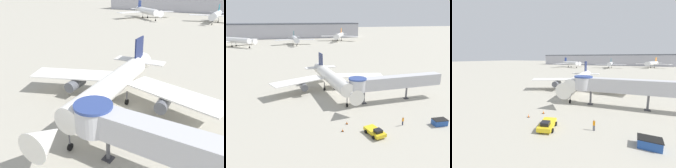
{
  "view_description": "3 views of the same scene",
  "coord_description": "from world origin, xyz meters",
  "views": [
    {
      "loc": [
        14.19,
        -25.55,
        17.0
      ],
      "look_at": [
        -1.97,
        0.73,
        3.66
      ],
      "focal_mm": 35.0,
      "sensor_mm": 36.0,
      "label": 1
    },
    {
      "loc": [
        -14.17,
        -54.74,
        19.47
      ],
      "look_at": [
        -1.4,
        -6.74,
        4.31
      ],
      "focal_mm": 35.0,
      "sensor_mm": 36.0,
      "label": 2
    },
    {
      "loc": [
        10.71,
        -42.18,
        10.39
      ],
      "look_at": [
        -5.75,
        -1.48,
        2.6
      ],
      "focal_mm": 24.0,
      "sensor_mm": 36.0,
      "label": 3
    }
  ],
  "objects": [
    {
      "name": "ground_plane",
      "position": [
        0.0,
        0.0,
        0.0
      ],
      "size": [
        800.0,
        800.0,
        0.0
      ],
      "primitive_type": "plane",
      "color": "#A8A393"
    },
    {
      "name": "main_airplane",
      "position": [
        -1.36,
        0.16,
        3.85
      ],
      "size": [
        32.24,
        29.96,
        9.08
      ],
      "rotation": [
        0.0,
        0.0,
        0.09
      ],
      "color": "white",
      "rests_on": "ground_plane"
    },
    {
      "name": "jet_bridge",
      "position": [
        10.74,
        -9.68,
        4.65
      ],
      "size": [
        23.97,
        4.09,
        6.34
      ],
      "rotation": [
        0.0,
        0.0,
        0.03
      ],
      "color": "#B7B7BC",
      "rests_on": "ground_plane"
    },
    {
      "name": "pushback_tug_yellow",
      "position": [
        0.64,
        -23.97,
        0.65
      ],
      "size": [
        2.94,
        4.38,
        1.44
      ],
      "rotation": [
        0.0,
        0.0,
        0.22
      ],
      "color": "yellow",
      "rests_on": "ground_plane"
    },
    {
      "name": "service_container_blue",
      "position": [
        13.97,
        -23.65,
        0.58
      ],
      "size": [
        2.78,
        1.9,
        1.16
      ],
      "rotation": [
        0.0,
        0.0,
        -0.06
      ],
      "color": "#234C9E",
      "rests_on": "ground_plane"
    },
    {
      "name": "traffic_cone_near_nose",
      "position": [
        -2.89,
        -18.87,
        0.32
      ],
      "size": [
        0.41,
        0.41,
        0.68
      ],
      "color": "black",
      "rests_on": "ground_plane"
    },
    {
      "name": "traffic_cone_apron_front",
      "position": [
        -4.44,
        -21.39,
        0.31
      ],
      "size": [
        0.39,
        0.39,
        0.65
      ],
      "color": "black",
      "rests_on": "ground_plane"
    },
    {
      "name": "ground_crew_marshaller",
      "position": [
        7.17,
        -21.97,
        0.96
      ],
      "size": [
        0.35,
        0.25,
        1.66
      ],
      "rotation": [
        0.0,
        0.0,
        0.23
      ],
      "color": "#1E2338",
      "rests_on": "ground_plane"
    },
    {
      "name": "background_jet_teal_tail",
      "position": [
        -2.73,
        111.81,
        4.23
      ],
      "size": [
        30.01,
        27.91,
        9.58
      ],
      "rotation": [
        0.0,
        0.0,
        0.01
      ],
      "color": "silver",
      "rests_on": "ground_plane"
    },
    {
      "name": "background_jet_orange_tail",
      "position": [
        35.92,
        129.33,
        4.63
      ],
      "size": [
        30.67,
        29.33,
        10.56
      ],
      "rotation": [
        0.0,
        0.0,
        -0.43
      ],
      "color": "white",
      "rests_on": "ground_plane"
    },
    {
      "name": "background_jet_blue_tail",
      "position": [
        -43.13,
        110.08,
        4.58
      ],
      "size": [
        30.36,
        30.66,
        10.44
      ],
      "rotation": [
        0.0,
        0.0,
        0.82
      ],
      "color": "white",
      "rests_on": "ground_plane"
    },
    {
      "name": "terminal_building",
      "position": [
        -18.64,
        175.0,
        7.14
      ],
      "size": [
        166.65,
        27.58,
        14.25
      ],
      "color": "#A8A8B2",
      "rests_on": "ground_plane"
    }
  ]
}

